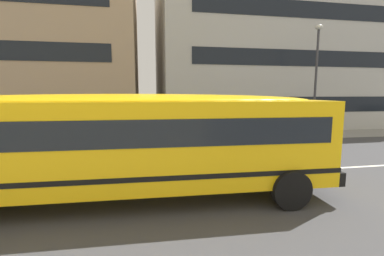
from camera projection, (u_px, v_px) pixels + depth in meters
name	position (u px, v px, depth m)	size (l,w,h in m)	color
ground_plane	(170.00, 178.00, 8.59)	(400.00, 400.00, 0.00)	#424244
sidewalk_far	(158.00, 139.00, 15.71)	(120.00, 3.00, 0.01)	gray
lane_centreline	(170.00, 177.00, 8.59)	(110.00, 0.16, 0.01)	silver
school_bus	(113.00, 138.00, 6.58)	(12.13, 3.08, 2.70)	yellow
street_lamp	(316.00, 67.00, 16.19)	(0.44, 0.44, 6.80)	#38383D
apartment_block_far_left	(27.00, 43.00, 20.89)	(16.85, 12.98, 13.30)	tan
apartment_block_far_centre	(271.00, 51.00, 24.83)	(20.95, 13.46, 13.30)	#B7B7B2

